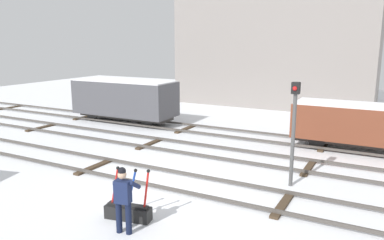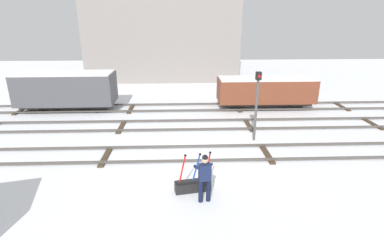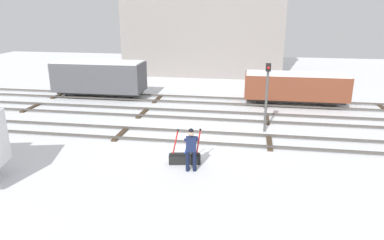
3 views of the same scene
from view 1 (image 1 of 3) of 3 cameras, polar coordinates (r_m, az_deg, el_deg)
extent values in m
plane|color=white|center=(12.57, -2.34, -9.66)|extent=(60.00, 60.00, 0.00)
cube|color=#4C4742|center=(11.95, -4.12, -10.17)|extent=(44.00, 0.07, 0.10)
cube|color=#4C4742|center=(13.11, -0.74, -8.12)|extent=(44.00, 0.07, 0.10)
cube|color=#423323|center=(14.55, -14.48, -6.83)|extent=(0.24, 1.94, 0.08)
cube|color=#423323|center=(11.32, 13.59, -12.28)|extent=(0.24, 1.94, 0.08)
cube|color=#4C4742|center=(14.94, 3.27, -5.61)|extent=(44.00, 0.07, 0.10)
cube|color=#4C4742|center=(16.20, 5.41, -4.25)|extent=(44.00, 0.07, 0.10)
cube|color=#423323|center=(21.91, -21.80, -1.05)|extent=(0.24, 1.94, 0.08)
cube|color=#423323|center=(17.24, -6.41, -3.59)|extent=(0.24, 1.94, 0.08)
cube|color=#423323|center=(14.62, 17.20, -6.90)|extent=(0.24, 1.94, 0.08)
cube|color=#4C4742|center=(17.92, 7.77, -2.74)|extent=(44.00, 0.07, 0.10)
cube|color=#4C4742|center=(19.24, 9.26, -1.78)|extent=(44.00, 0.07, 0.10)
cube|color=#423323|center=(29.41, -25.77, 1.71)|extent=(0.24, 1.94, 0.08)
cube|color=#423323|center=(24.14, -15.78, 0.48)|extent=(0.24, 1.94, 0.08)
cube|color=#423323|center=(20.00, -1.00, -1.36)|extent=(0.24, 1.94, 0.08)
cube|color=#423323|center=(17.79, 19.29, -3.72)|extent=(0.24, 1.94, 0.08)
cube|color=black|center=(10.34, -9.62, -13.66)|extent=(1.28, 0.58, 0.36)
cube|color=black|center=(10.25, -9.66, -12.60)|extent=(1.13, 0.40, 0.06)
cylinder|color=red|center=(10.23, -11.57, -9.80)|extent=(0.28, 0.10, 1.04)
sphere|color=black|center=(10.00, -11.15, -7.14)|extent=(0.09, 0.09, 0.09)
cylinder|color=#1E47B7|center=(10.01, -9.10, -10.21)|extent=(0.31, 0.11, 1.03)
sphere|color=black|center=(9.78, -8.53, -7.55)|extent=(0.09, 0.09, 0.09)
cylinder|color=red|center=(9.84, -6.93, -10.48)|extent=(0.21, 0.09, 1.05)
sphere|color=black|center=(9.63, -6.61, -7.67)|extent=(0.09, 0.09, 0.09)
cylinder|color=#111831|center=(9.65, -10.98, -14.22)|extent=(0.15, 0.15, 0.79)
cylinder|color=#111831|center=(9.54, -9.56, -14.49)|extent=(0.15, 0.15, 0.79)
cube|color=#192347|center=(9.32, -10.43, -10.61)|extent=(0.42, 0.30, 0.56)
sphere|color=tan|center=(9.17, -10.53, -8.13)|extent=(0.21, 0.21, 0.21)
sphere|color=black|center=(9.14, -10.55, -7.61)|extent=(0.19, 0.19, 0.19)
cylinder|color=#192347|center=(9.59, -10.88, -9.49)|extent=(0.20, 0.54, 0.30)
cylinder|color=#192347|center=(9.37, -8.66, -9.65)|extent=(0.20, 0.52, 0.37)
cylinder|color=#4C4C4C|center=(12.38, 15.01, -3.07)|extent=(0.12, 0.12, 3.01)
cube|color=black|center=(12.07, 15.43, 4.69)|extent=(0.24, 0.24, 0.36)
sphere|color=red|center=(11.94, 15.29, 4.62)|extent=(0.14, 0.14, 0.14)
cube|color=gray|center=(29.21, 12.92, 13.27)|extent=(13.87, 6.55, 10.98)
cube|color=#2D2B28|center=(22.08, -10.04, 0.67)|extent=(5.68, 1.40, 0.20)
cube|color=#4C4C51|center=(21.91, -10.13, 3.35)|extent=(5.99, 2.29, 1.89)
cube|color=white|center=(21.79, -10.23, 5.88)|extent=(5.87, 2.20, 0.06)
cylinder|color=black|center=(22.86, -14.83, 0.70)|extent=(0.70, 0.11, 0.70)
cylinder|color=black|center=(23.76, -12.86, 1.21)|extent=(0.70, 0.11, 0.70)
cylinder|color=black|center=(20.49, -6.75, -0.24)|extent=(0.70, 0.11, 0.70)
cylinder|color=black|center=(21.49, -4.92, 0.37)|extent=(0.70, 0.11, 0.70)
cube|color=#2D2B28|center=(17.54, 25.11, -3.17)|extent=(5.88, 1.22, 0.20)
cube|color=brown|center=(17.36, 25.35, -0.53)|extent=(6.20, 2.01, 1.46)
cube|color=white|center=(17.23, 25.57, 1.94)|extent=(6.07, 1.93, 0.06)
cylinder|color=black|center=(17.21, 18.31, -3.09)|extent=(0.70, 0.10, 0.70)
cylinder|color=black|center=(18.26, 18.90, -2.29)|extent=(0.70, 0.10, 0.70)
camera|label=2|loc=(6.49, -79.02, 12.87)|focal=27.69mm
camera|label=3|loc=(6.56, -121.63, 5.41)|focal=33.62mm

